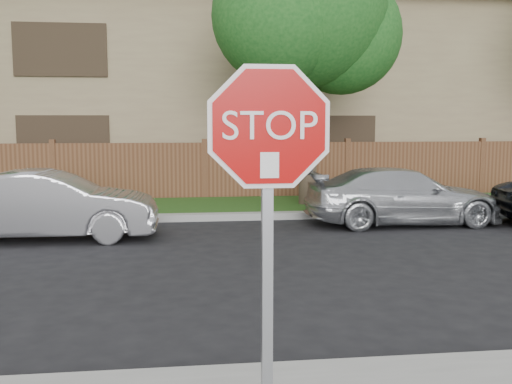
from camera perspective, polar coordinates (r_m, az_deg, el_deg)
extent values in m
plane|color=black|center=(5.44, 0.37, -16.90)|extent=(90.00, 90.00, 0.00)
cube|color=gray|center=(13.27, -4.29, -2.38)|extent=(70.00, 0.30, 0.15)
cube|color=#1E4714|center=(14.90, -4.62, -1.44)|extent=(70.00, 3.00, 0.12)
cube|color=#502F1C|center=(16.41, -4.90, 1.91)|extent=(70.00, 0.12, 1.60)
cube|color=#8B7556|center=(21.96, -5.57, 8.88)|extent=(34.00, 8.00, 6.00)
cube|color=brown|center=(22.32, -5.67, 17.24)|extent=(35.20, 9.20, 0.50)
cylinder|color=#382B21|center=(14.98, 4.98, 5.90)|extent=(0.44, 0.44, 3.92)
sphere|color=#174B18|center=(15.22, 5.10, 17.03)|extent=(3.80, 3.80, 3.80)
sphere|color=#174B18|center=(15.63, 8.17, 14.64)|extent=(3.00, 3.00, 3.00)
sphere|color=#174B18|center=(14.64, 2.24, 16.35)|extent=(3.20, 3.20, 3.20)
cube|color=gray|center=(3.66, 1.06, -8.00)|extent=(0.07, 0.06, 2.30)
cylinder|color=white|center=(3.47, 1.25, 6.22)|extent=(1.01, 0.02, 1.01)
cylinder|color=#B40806|center=(3.46, 1.28, 6.22)|extent=(0.93, 0.02, 0.93)
cube|color=white|center=(3.46, 1.31, 2.57)|extent=(0.11, 0.00, 0.15)
imported|color=#A09FA4|center=(11.64, -19.02, -1.21)|extent=(3.91, 1.40, 1.28)
imported|color=silver|center=(13.04, 13.78, -0.39)|extent=(4.14, 1.70, 1.20)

